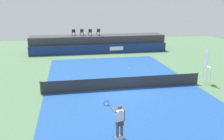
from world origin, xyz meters
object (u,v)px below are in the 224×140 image
spectator_chair_right (98,32)px  tennis_player (119,120)px  spectator_chair_center (90,32)px  net_post_near (41,88)px  net_post_far (197,78)px  spectator_chair_far_left (74,32)px  umpire_chair (207,65)px  spectator_chair_left (82,32)px  tennis_ball (129,68)px

spectator_chair_right → tennis_player: (-1.84, -22.05, -1.73)m
spectator_chair_center → net_post_near: (-5.09, -14.99, -2.19)m
spectator_chair_right → net_post_far: (6.17, -15.21, -2.19)m
spectator_chair_far_left → umpire_chair: size_ratio=0.32×
spectator_chair_center → net_post_far: (7.31, -14.99, -2.19)m
tennis_player → spectator_chair_right: bearing=85.2°
tennis_player → umpire_chair: bearing=38.0°
net_post_near → net_post_far: (12.40, 0.00, 0.00)m
spectator_chair_left → net_post_far: 17.46m
tennis_ball → net_post_near: bearing=-144.5°
spectator_chair_right → spectator_chair_far_left: bearing=178.4°
spectator_chair_left → tennis_player: 22.06m
umpire_chair → tennis_player: 11.11m
spectator_chair_far_left → spectator_chair_left: size_ratio=1.00×
spectator_chair_center → umpire_chair: bearing=-61.8°
tennis_player → net_post_near: bearing=122.7°
spectator_chair_left → spectator_chair_right: bearing=1.4°
tennis_ball → spectator_chair_center: bearing=108.0°
spectator_chair_center → net_post_far: spectator_chair_center is taller
spectator_chair_center → net_post_near: bearing=-108.7°
umpire_chair → tennis_player: size_ratio=1.56×
net_post_far → spectator_chair_right: bearing=112.1°
net_post_near → tennis_player: tennis_player is taller
net_post_far → tennis_player: tennis_player is taller
tennis_player → tennis_ball: bearing=73.7°
net_post_near → tennis_player: 8.14m
spectator_chair_right → tennis_ball: bearing=-78.9°
net_post_near → tennis_player: (4.39, -6.83, 0.46)m
tennis_player → spectator_chair_far_left: bearing=93.8°
spectator_chair_far_left → tennis_ball: bearing=-61.6°
umpire_chair → tennis_player: (-8.74, -6.83, -0.63)m
tennis_ball → net_post_far: bearing=-53.2°
umpire_chair → net_post_near: 13.18m
spectator_chair_far_left → spectator_chair_center: 2.19m
spectator_chair_far_left → net_post_far: size_ratio=0.89×
net_post_near → tennis_ball: net_post_near is taller
net_post_far → umpire_chair: bearing=-0.1°
spectator_chair_left → tennis_player: spectator_chair_left is taller
spectator_chair_center → spectator_chair_right: (1.14, 0.22, 0.00)m
spectator_chair_left → net_post_near: (-4.01, -15.16, -2.19)m
tennis_player → spectator_chair_center: bearing=88.2°
spectator_chair_right → tennis_player: bearing=-94.8°
net_post_near → net_post_far: 12.40m
spectator_chair_left → umpire_chair: size_ratio=0.32×
spectator_chair_center → tennis_ball: (2.99, -9.22, -2.66)m
net_post_near → spectator_chair_right: bearing=67.7°
spectator_chair_far_left → umpire_chair: bearing=-56.3°
net_post_far → tennis_player: size_ratio=0.56×
net_post_near → spectator_chair_center: bearing=71.3°
spectator_chair_right → net_post_far: bearing=-67.9°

